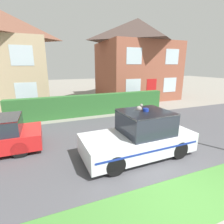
# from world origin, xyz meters

# --- Properties ---
(ground_plane) EXTENTS (80.00, 80.00, 0.00)m
(ground_plane) POSITION_xyz_m (0.00, 0.00, 0.00)
(ground_plane) COLOR gray
(road_strip) EXTENTS (28.00, 6.67, 0.01)m
(road_strip) POSITION_xyz_m (0.00, 4.39, 0.01)
(road_strip) COLOR #4C4C51
(road_strip) RESTS_ON ground
(lawn_verge) EXTENTS (28.00, 1.57, 0.01)m
(lawn_verge) POSITION_xyz_m (0.00, 0.27, 0.00)
(lawn_verge) COLOR #478438
(lawn_verge) RESTS_ON ground
(garden_hedge) EXTENTS (10.43, 0.52, 1.38)m
(garden_hedge) POSITION_xyz_m (-0.03, 8.63, 0.69)
(garden_hedge) COLOR #2D662D
(garden_hedge) RESTS_ON ground
(police_car) EXTENTS (4.11, 1.87, 1.78)m
(police_car) POSITION_xyz_m (0.05, 2.68, 0.75)
(police_car) COLOR black
(police_car) RESTS_ON road_strip
(cat) EXTENTS (0.26, 0.19, 0.25)m
(cat) POSITION_xyz_m (-0.13, 2.48, 1.89)
(cat) COLOR gray
(cat) RESTS_ON police_car
(house_right) EXTENTS (7.26, 6.17, 7.54)m
(house_right) POSITION_xyz_m (5.97, 13.46, 3.85)
(house_right) COLOR #93513D
(house_right) RESTS_ON ground
(wheelie_bin) EXTENTS (0.71, 0.72, 1.09)m
(wheelie_bin) POSITION_xyz_m (-3.61, 8.95, 0.55)
(wheelie_bin) COLOR black
(wheelie_bin) RESTS_ON ground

